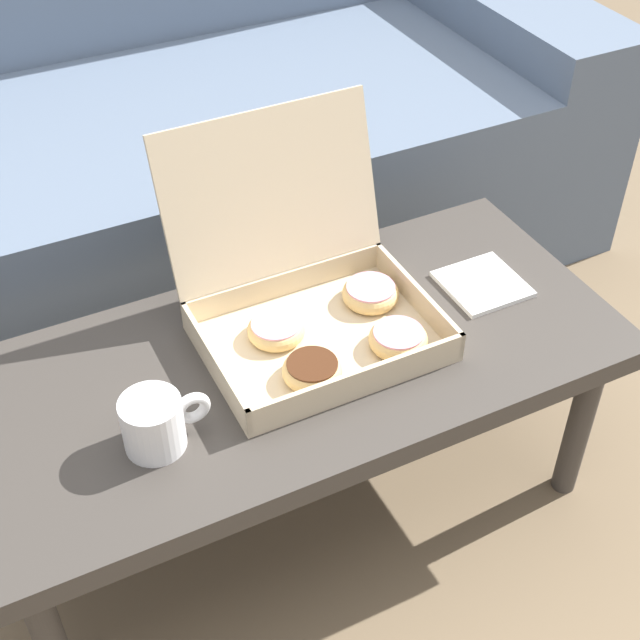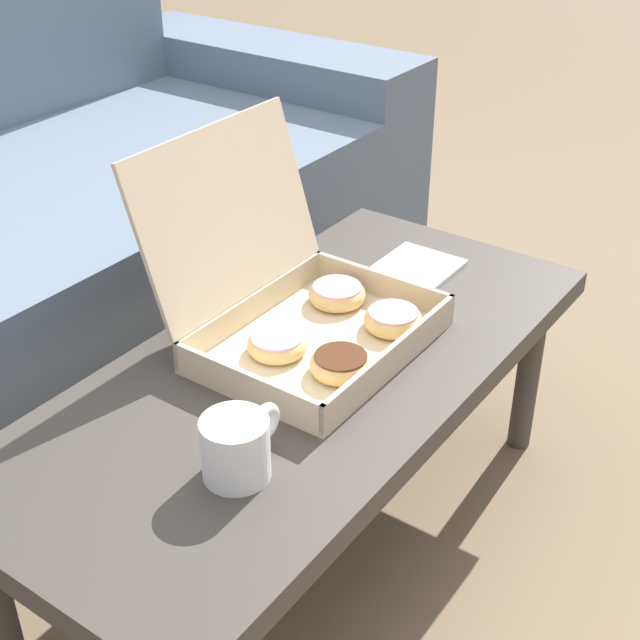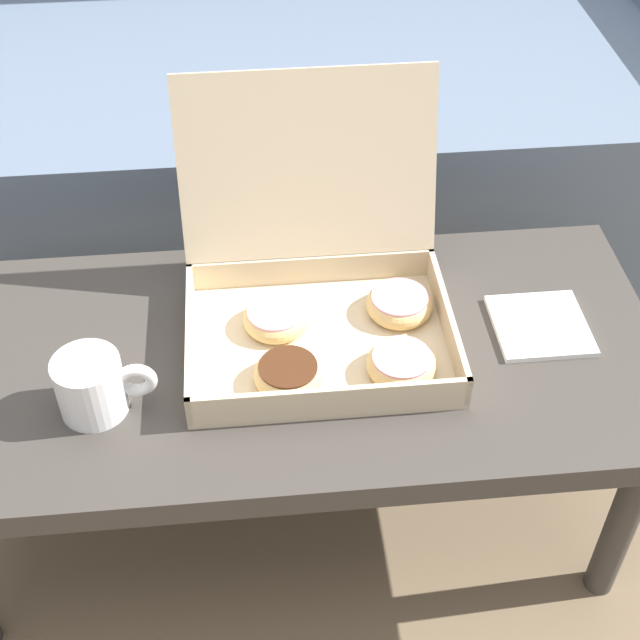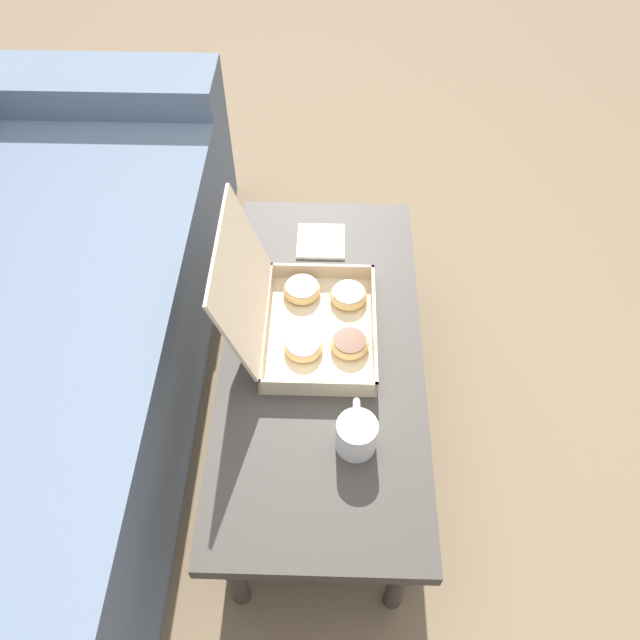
# 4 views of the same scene
# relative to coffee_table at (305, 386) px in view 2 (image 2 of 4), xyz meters

# --- Properties ---
(ground_plane) EXTENTS (12.00, 12.00, 0.00)m
(ground_plane) POSITION_rel_coffee_table_xyz_m (0.00, 0.01, -0.34)
(ground_plane) COLOR #756047
(coffee_table) EXTENTS (1.06, 0.48, 0.38)m
(coffee_table) POSITION_rel_coffee_table_xyz_m (0.00, 0.00, 0.00)
(coffee_table) COLOR #3D3833
(coffee_table) RESTS_ON ground_plane
(pastry_box) EXTENTS (0.37, 0.35, 0.31)m
(pastry_box) POSITION_rel_coffee_table_xyz_m (0.06, 0.04, 0.10)
(pastry_box) COLOR beige
(pastry_box) RESTS_ON coffee_table
(coffee_mug) EXTENTS (0.13, 0.09, 0.08)m
(coffee_mug) POSITION_rel_coffee_table_xyz_m (-0.25, -0.08, 0.08)
(coffee_mug) COLOR white
(coffee_mug) RESTS_ON coffee_table
(napkin_stack) EXTENTS (0.13, 0.13, 0.01)m
(napkin_stack) POSITION_rel_coffee_table_xyz_m (0.37, 0.01, 0.05)
(napkin_stack) COLOR white
(napkin_stack) RESTS_ON coffee_table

